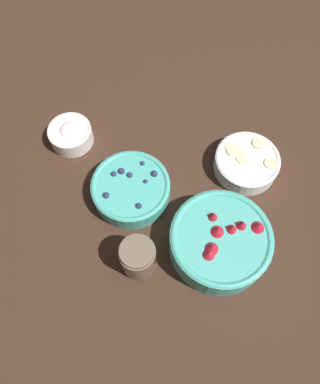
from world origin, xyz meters
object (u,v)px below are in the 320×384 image
(bowl_strawberries, at_px, (220,241))
(bowl_blueberries, at_px, (131,189))
(bowl_bananas, at_px, (247,162))
(bowl_cream, at_px, (70,134))
(jar_chocolate, at_px, (139,258))

(bowl_strawberries, bearing_deg, bowl_blueberries, 152.29)
(bowl_strawberries, height_order, bowl_bananas, bowl_strawberries)
(bowl_bananas, relative_size, bowl_cream, 1.43)
(bowl_strawberries, bearing_deg, jar_chocolate, -161.84)
(bowl_cream, bearing_deg, jar_chocolate, -54.57)
(bowl_blueberries, bearing_deg, jar_chocolate, -75.99)
(bowl_bananas, height_order, jar_chocolate, jar_chocolate)
(bowl_strawberries, distance_m, jar_chocolate, 0.18)
(bowl_bananas, bearing_deg, bowl_blueberries, -159.02)
(bowl_blueberries, height_order, jar_chocolate, jar_chocolate)
(bowl_strawberries, height_order, bowl_cream, bowl_strawberries)
(bowl_bananas, distance_m, jar_chocolate, 0.35)
(bowl_blueberries, xyz_separation_m, bowl_cream, (-0.17, 0.14, -0.00))
(bowl_strawberries, height_order, bowl_blueberries, bowl_strawberries)
(bowl_strawberries, bearing_deg, bowl_cream, 147.30)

